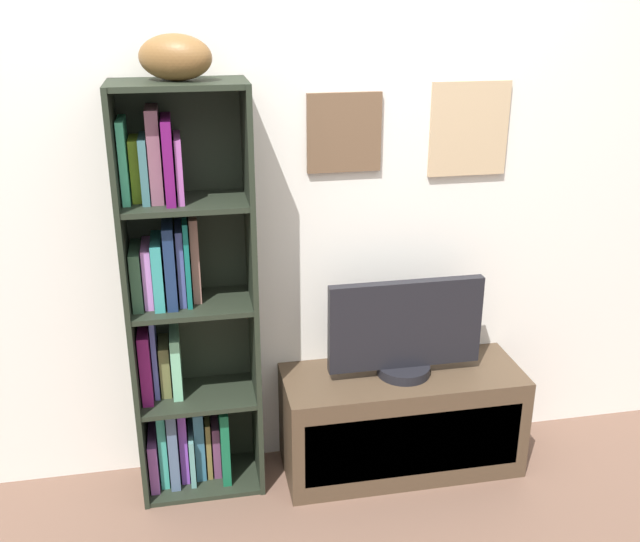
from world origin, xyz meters
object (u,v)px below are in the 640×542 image
at_px(bookshelf, 181,314).
at_px(football, 175,57).
at_px(television, 405,330).
at_px(tv_stand, 401,420).

height_order(bookshelf, football, football).
bearing_deg(television, football, 176.64).
bearing_deg(football, bookshelf, 145.21).
xyz_separation_m(bookshelf, television, (0.89, -0.08, -0.12)).
height_order(football, tv_stand, football).
bearing_deg(bookshelf, tv_stand, -5.35).
distance_m(bookshelf, tv_stand, 1.05).
distance_m(tv_stand, television, 0.43).
bearing_deg(tv_stand, television, 90.00).
height_order(bookshelf, tv_stand, bookshelf).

